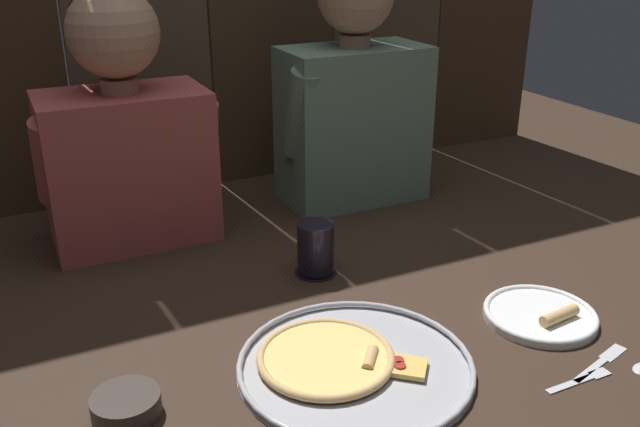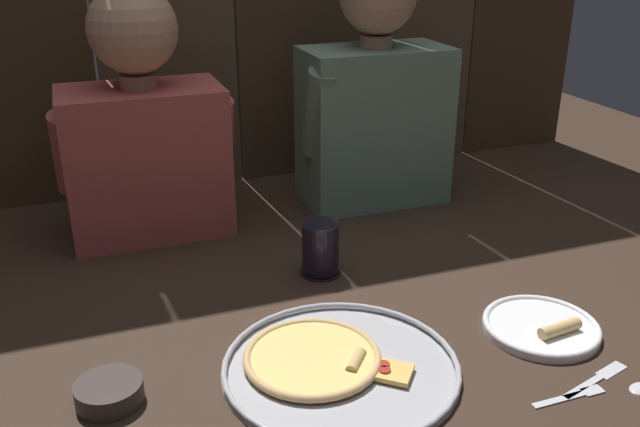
{
  "view_description": "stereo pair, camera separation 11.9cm",
  "coord_description": "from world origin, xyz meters",
  "views": [
    {
      "loc": [
        -0.54,
        -0.97,
        0.69
      ],
      "look_at": [
        -0.02,
        0.1,
        0.18
      ],
      "focal_mm": 38.32,
      "sensor_mm": 36.0,
      "label": 1
    },
    {
      "loc": [
        -0.43,
        -1.02,
        0.69
      ],
      "look_at": [
        -0.02,
        0.1,
        0.18
      ],
      "focal_mm": 38.32,
      "sensor_mm": 36.0,
      "label": 2
    }
  ],
  "objects": [
    {
      "name": "pizza_tray",
      "position": [
        -0.09,
        -0.13,
        0.01
      ],
      "size": [
        0.4,
        0.4,
        0.03
      ],
      "color": "#B2B2B7",
      "rests_on": "ground"
    },
    {
      "name": "table_fork",
      "position": [
        0.24,
        -0.33,
        0.0
      ],
      "size": [
        0.13,
        0.02,
        0.01
      ],
      "color": "silver",
      "rests_on": "ground"
    },
    {
      "name": "diner_left",
      "position": [
        -0.29,
        0.55,
        0.27
      ],
      "size": [
        0.4,
        0.22,
        0.58
      ],
      "color": "#AD4C47",
      "rests_on": "ground"
    },
    {
      "name": "ground_plane",
      "position": [
        0.0,
        0.0,
        0.0
      ],
      "size": [
        3.2,
        3.2,
        0.0
      ],
      "primitive_type": "plane",
      "color": "#332319"
    },
    {
      "name": "diner_right",
      "position": [
        0.29,
        0.55,
        0.3
      ],
      "size": [
        0.4,
        0.21,
        0.63
      ],
      "color": "slate",
      "rests_on": "ground"
    },
    {
      "name": "drinking_glass",
      "position": [
        0.01,
        0.19,
        0.06
      ],
      "size": [
        0.09,
        0.09,
        0.11
      ],
      "color": "black",
      "rests_on": "ground"
    },
    {
      "name": "dipping_bowl",
      "position": [
        -0.44,
        -0.09,
        0.02
      ],
      "size": [
        0.11,
        0.11,
        0.04
      ],
      "color": "#3D332D",
      "rests_on": "ground"
    },
    {
      "name": "table_knife",
      "position": [
        0.3,
        -0.31,
        0.0
      ],
      "size": [
        0.15,
        0.06,
        0.01
      ],
      "color": "silver",
      "rests_on": "ground"
    },
    {
      "name": "dinner_plate",
      "position": [
        0.31,
        -0.16,
        0.01
      ],
      "size": [
        0.21,
        0.21,
        0.03
      ],
      "color": "white",
      "rests_on": "ground"
    }
  ]
}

